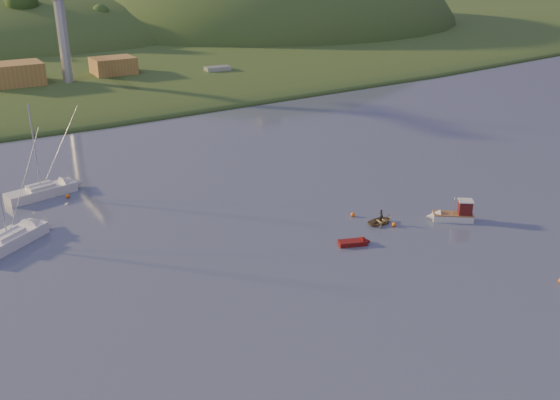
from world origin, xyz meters
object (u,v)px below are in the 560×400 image
canoe (381,221)px  red_tender (359,242)px  sailboat_far (41,191)px  sailboat_near (8,240)px  fishing_boat (450,214)px

canoe → red_tender: (-5.45, -2.87, -0.08)m
sailboat_far → sailboat_near: bearing=-127.3°
red_tender → fishing_boat: bearing=17.8°
sailboat_near → canoe: 39.94m
fishing_boat → red_tender: size_ratio=1.40×
sailboat_near → red_tender: size_ratio=3.38×
fishing_boat → sailboat_far: size_ratio=0.44×
sailboat_near → red_tender: 36.41m
sailboat_far → red_tender: sailboat_far is taller
canoe → fishing_boat: bearing=-116.0°
fishing_boat → sailboat_near: sailboat_near is taller
sailboat_far → canoe: 41.89m
fishing_boat → canoe: bearing=11.6°
canoe → red_tender: size_ratio=0.85×
sailboat_near → red_tender: sailboat_near is taller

